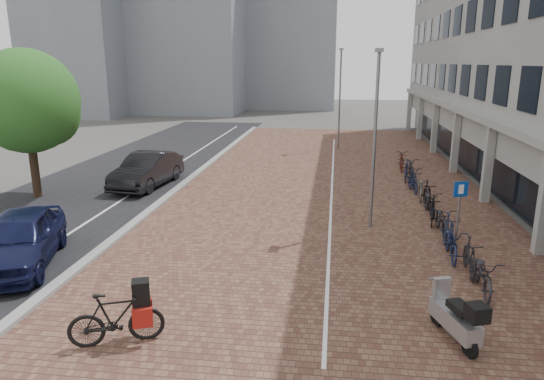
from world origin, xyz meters
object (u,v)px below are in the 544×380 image
Objects in this scene: car_navy at (19,239)px; hero_bike at (116,317)px; car_dark at (147,170)px; parking_sign at (459,205)px; scooter_front at (455,315)px.

car_navy reaches higher than hero_bike.
parking_sign reaches higher than car_dark.
scooter_front is (7.23, 1.05, -0.01)m from hero_bike.
parking_sign is (8.47, 6.46, 0.93)m from hero_bike.
hero_bike is (4.70, -3.69, -0.19)m from car_navy.
hero_bike is (4.53, -13.48, -0.19)m from car_dark.
car_navy is 2.33× the size of hero_bike.
hero_bike is at bearing -65.56° from car_dark.
hero_bike is 1.15× the size of scooter_front.
car_navy is at bearing 30.28° from hero_bike.
parking_sign is (13.00, -7.01, 0.74)m from car_dark.
parking_sign reaches higher than car_navy.
scooter_front is at bearing -124.51° from parking_sign.
car_navy reaches higher than car_dark.
car_dark is 14.22m from hero_bike.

